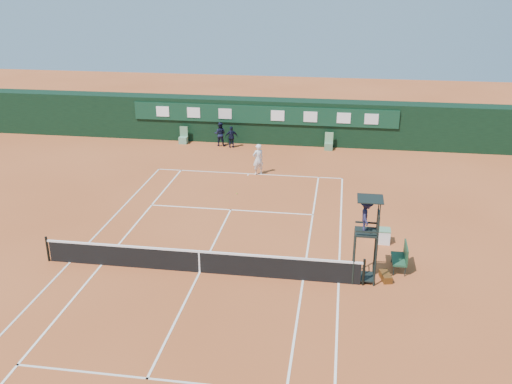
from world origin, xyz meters
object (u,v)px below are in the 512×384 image
(player_bench, at_px, (402,256))
(player, at_px, (258,159))
(tennis_net, at_px, (199,261))
(umpire_chair, at_px, (367,222))
(cooler, at_px, (383,236))

(player_bench, xyz_separation_m, player, (-7.37, 10.43, 0.33))
(tennis_net, xyz_separation_m, umpire_chair, (6.40, 0.40, 1.95))
(player_bench, bearing_deg, cooler, 103.64)
(player_bench, bearing_deg, umpire_chair, -145.13)
(player_bench, height_order, cooler, player_bench)
(player, bearing_deg, umpire_chair, 81.01)
(player_bench, xyz_separation_m, cooler, (-0.57, 2.36, -0.27))
(cooler, bearing_deg, umpire_chair, -105.67)
(umpire_chair, bearing_deg, player_bench, 34.87)
(cooler, height_order, player, player)
(player_bench, distance_m, player, 12.77)
(tennis_net, height_order, player_bench, same)
(tennis_net, relative_size, umpire_chair, 3.77)
(umpire_chair, relative_size, player_bench, 2.85)
(umpire_chair, height_order, player, umpire_chair)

